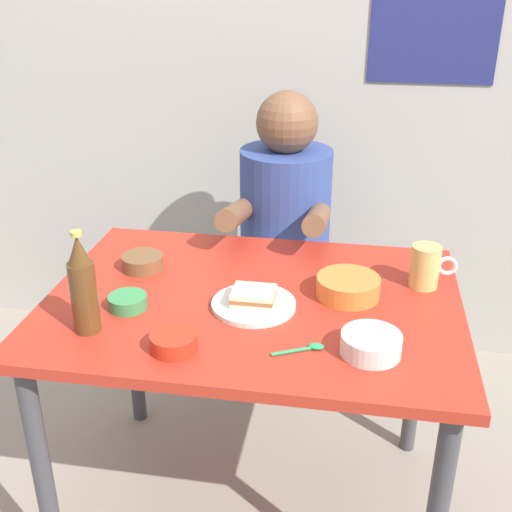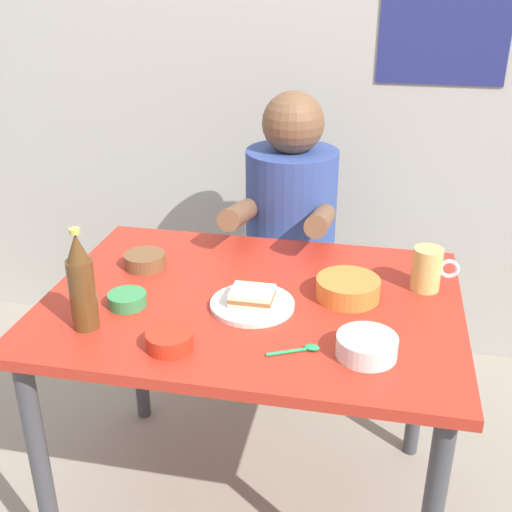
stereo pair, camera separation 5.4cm
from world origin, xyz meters
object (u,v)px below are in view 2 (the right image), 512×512
object	(u,v)px
stool	(288,309)
dining_table	(252,327)
person_seated	(291,208)
sandwich	(252,296)
condiment_bowl_brown	(145,260)
beer_mug	(428,269)
beer_bottle	(81,284)
plate_orange	(252,304)

from	to	relation	value
stool	dining_table	bearing A→B (deg)	-90.68
person_seated	sandwich	bearing A→B (deg)	-89.74
person_seated	condiment_bowl_brown	bearing A→B (deg)	-125.36
sandwich	beer_mug	world-z (taller)	beer_mug
sandwich	beer_bottle	size ratio (longest dim) A/B	0.42
plate_orange	beer_mug	bearing A→B (deg)	23.56
dining_table	sandwich	size ratio (longest dim) A/B	10.00
beer_mug	dining_table	bearing A→B (deg)	-162.30
sandwich	dining_table	bearing A→B (deg)	102.14
person_seated	sandwich	distance (m)	0.67
dining_table	stool	size ratio (longest dim) A/B	2.44
stool	beer_mug	size ratio (longest dim) A/B	3.57
person_seated	beer_mug	distance (m)	0.65
person_seated	beer_bottle	world-z (taller)	person_seated
stool	beer_mug	distance (m)	0.80
sandwich	condiment_bowl_brown	xyz separation A→B (m)	(-0.36, 0.17, -0.01)
dining_table	sandwich	world-z (taller)	sandwich
plate_orange	beer_mug	world-z (taller)	beer_mug
plate_orange	beer_bottle	world-z (taller)	beer_bottle
condiment_bowl_brown	person_seated	bearing A→B (deg)	54.64
beer_mug	beer_bottle	size ratio (longest dim) A/B	0.48
sandwich	condiment_bowl_brown	bearing A→B (deg)	154.78
dining_table	condiment_bowl_brown	distance (m)	0.38
plate_orange	beer_mug	size ratio (longest dim) A/B	1.75
sandwich	beer_mug	size ratio (longest dim) A/B	0.87
person_seated	condiment_bowl_brown	world-z (taller)	person_seated
stool	beer_bottle	size ratio (longest dim) A/B	1.72
dining_table	condiment_bowl_brown	bearing A→B (deg)	160.97
person_seated	beer_bottle	distance (m)	0.93
dining_table	stool	world-z (taller)	dining_table
beer_bottle	plate_orange	bearing A→B (deg)	25.13
dining_table	person_seated	size ratio (longest dim) A/B	1.53
person_seated	sandwich	xyz separation A→B (m)	(0.00, -0.67, 0.01)
beer_mug	beer_bottle	xyz separation A→B (m)	(-0.82, -0.37, 0.06)
beer_bottle	condiment_bowl_brown	distance (m)	0.36
dining_table	person_seated	distance (m)	0.63
dining_table	person_seated	xyz separation A→B (m)	(0.01, 0.62, 0.12)
plate_orange	beer_bottle	xyz separation A→B (m)	(-0.38, -0.18, 0.11)
dining_table	plate_orange	xyz separation A→B (m)	(0.01, -0.05, 0.10)
stool	beer_mug	world-z (taller)	beer_mug
person_seated	condiment_bowl_brown	size ratio (longest dim) A/B	6.00
beer_mug	condiment_bowl_brown	size ratio (longest dim) A/B	1.05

